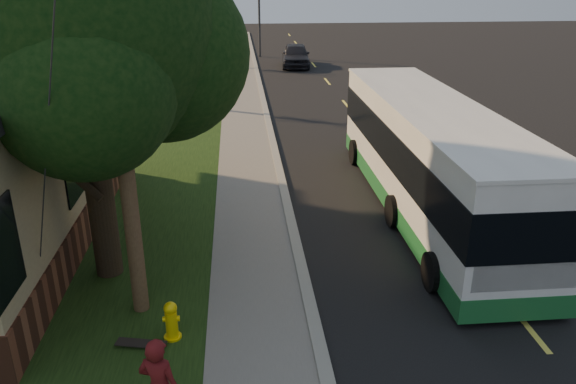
% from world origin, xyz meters
% --- Properties ---
extents(ground, '(120.00, 120.00, 0.00)m').
position_xyz_m(ground, '(0.00, 0.00, 0.00)').
color(ground, black).
rests_on(ground, ground).
extents(road, '(8.00, 80.00, 0.01)m').
position_xyz_m(road, '(4.00, 10.00, 0.01)').
color(road, black).
rests_on(road, ground).
extents(curb, '(0.25, 80.00, 0.12)m').
position_xyz_m(curb, '(0.00, 10.00, 0.06)').
color(curb, gray).
rests_on(curb, ground).
extents(sidewalk, '(2.00, 80.00, 0.08)m').
position_xyz_m(sidewalk, '(-1.00, 10.00, 0.04)').
color(sidewalk, slate).
rests_on(sidewalk, ground).
extents(grass_verge, '(5.00, 80.00, 0.07)m').
position_xyz_m(grass_verge, '(-4.50, 10.00, 0.04)').
color(grass_verge, black).
rests_on(grass_verge, ground).
extents(fire_hydrant, '(0.32, 0.32, 0.74)m').
position_xyz_m(fire_hydrant, '(-2.60, 0.00, 0.43)').
color(fire_hydrant, yellow).
rests_on(fire_hydrant, grass_verge).
extents(utility_pole, '(2.86, 3.21, 9.07)m').
position_xyz_m(utility_pole, '(-3.31, 0.99, 4.63)').
color(utility_pole, '#473321').
rests_on(utility_pole, ground).
extents(leafy_tree, '(6.30, 6.00, 7.80)m').
position_xyz_m(leafy_tree, '(-4.17, 2.65, 5.17)').
color(leafy_tree, black).
rests_on(leafy_tree, grass_verge).
extents(bare_tree_near, '(1.38, 1.21, 4.31)m').
position_xyz_m(bare_tree_near, '(-3.50, 18.00, 2.15)').
color(bare_tree_near, black).
rests_on(bare_tree_near, grass_verge).
extents(bare_tree_far, '(1.38, 1.21, 4.03)m').
position_xyz_m(bare_tree_far, '(-3.00, 30.00, 2.00)').
color(bare_tree_far, black).
rests_on(bare_tree_far, grass_verge).
extents(traffic_signal, '(0.18, 0.22, 5.50)m').
position_xyz_m(traffic_signal, '(0.50, 34.00, 3.16)').
color(traffic_signal, '#2D2D30').
rests_on(traffic_signal, ground).
extents(transit_bus, '(2.55, 11.06, 3.00)m').
position_xyz_m(transit_bus, '(3.77, 5.28, 1.60)').
color(transit_bus, silver).
rests_on(transit_bus, ground).
extents(skateboard_spare, '(0.92, 0.41, 0.08)m').
position_xyz_m(skateboard_spare, '(-3.13, -0.22, 0.13)').
color(skateboard_spare, black).
rests_on(skateboard_spare, grass_verge).
extents(dumpster, '(1.65, 1.41, 1.29)m').
position_xyz_m(dumpster, '(-7.56, 8.97, 0.69)').
color(dumpster, black).
rests_on(dumpster, building_lot).
extents(distant_car, '(2.16, 4.58, 1.51)m').
position_xyz_m(distant_car, '(2.70, 29.44, 0.76)').
color(distant_car, black).
rests_on(distant_car, ground).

